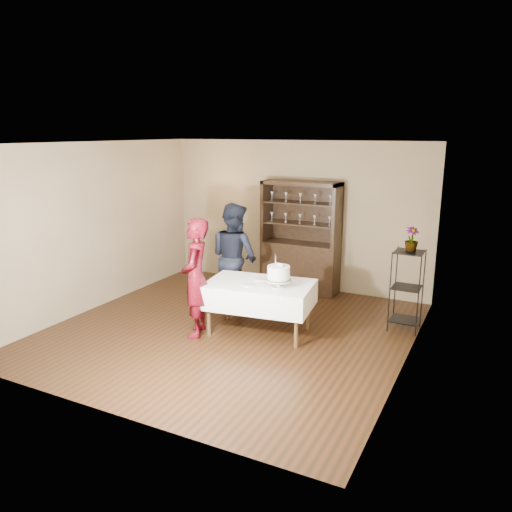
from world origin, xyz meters
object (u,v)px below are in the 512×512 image
Objects in this scene: cake at (279,274)px; china_hutch at (300,255)px; woman at (196,278)px; potted_plant at (412,239)px; man at (234,257)px; cake_table at (259,295)px; plant_etagere at (407,287)px.

china_hutch is at bearing 103.90° from cake.
woman reaches higher than potted_plant.
china_hutch reaches higher than man.
cake_table is 0.94m from woman.
man is (-2.67, -0.35, 0.23)m from plant_etagere.
man is 2.75m from potted_plant.
woman is at bearing -149.13° from cake_table.
plant_etagere is at bearing 29.70° from cake_table.
man reaches higher than potted_plant.
plant_etagere is at bearing 36.36° from cake.
china_hutch reaches higher than cake.
woman is at bearing -149.72° from potted_plant.
cake reaches higher than plant_etagere.
woman reaches higher than cake_table.
cake_table is 0.92× the size of man.
man reaches higher than plant_etagere.
potted_plant is at bearing 30.04° from cake_table.
cake_table is at bearing 168.26° from cake.
china_hutch reaches higher than woman.
woman is 1.17m from cake.
potted_plant reaches higher than cake_table.
cake_table is at bearing 97.90° from woman.
woman is 3.12m from potted_plant.
man is (-0.81, 0.71, 0.31)m from cake_table.
cake is 1.98m from potted_plant.
cake is (0.54, -2.18, 0.28)m from china_hutch.
china_hutch is 5.69× the size of potted_plant.
plant_etagere is 1.93m from cake.
china_hutch is 4.15× the size of cake.
potted_plant is (1.88, 1.09, 0.79)m from cake_table.
cake_table is at bearing -149.96° from potted_plant.
cake is (0.33, -0.07, 0.37)m from cake_table.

